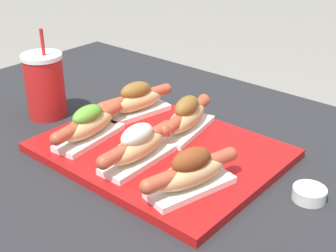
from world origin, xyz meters
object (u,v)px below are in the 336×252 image
hot_dog_2 (191,172)px  sauce_bowl (309,193)px  hot_dog_0 (88,125)px  hot_dog_4 (185,116)px  hot_dog_1 (137,146)px  drink_cup (45,85)px  hot_dog_3 (136,100)px  serving_tray (162,151)px

hot_dog_2 → sauce_bowl: bearing=40.0°
hot_dog_0 → sauce_bowl: size_ratio=3.47×
hot_dog_0 → hot_dog_2: hot_dog_2 is taller
hot_dog_4 → sauce_bowl: hot_dog_4 is taller
hot_dog_1 → hot_dog_4: 0.16m
drink_cup → hot_dog_2: bearing=-5.9°
hot_dog_0 → hot_dog_3: bearing=94.9°
hot_dog_0 → sauce_bowl: hot_dog_0 is taller
hot_dog_4 → drink_cup: (-0.32, -0.12, 0.02)m
serving_tray → hot_dog_3: size_ratio=2.29×
serving_tray → hot_dog_4: 0.10m
sauce_bowl → hot_dog_2: bearing=-140.0°
hot_dog_1 → hot_dog_2: 0.13m
serving_tray → drink_cup: 0.34m
hot_dog_3 → sauce_bowl: bearing=-3.8°
hot_dog_1 → sauce_bowl: size_ratio=3.49×
serving_tray → drink_cup: bearing=-174.3°
hot_dog_1 → hot_dog_3: (-0.15, 0.15, 0.00)m
serving_tray → drink_cup: drink_cup is taller
hot_dog_2 → sauce_bowl: hot_dog_2 is taller
hot_dog_3 → drink_cup: drink_cup is taller
hot_dog_2 → hot_dog_3: 0.33m
hot_dog_0 → hot_dog_3: size_ratio=1.01×
hot_dog_1 → sauce_bowl: bearing=23.2°
serving_tray → hot_dog_3: bearing=151.5°
hot_dog_1 → hot_dog_2: hot_dog_2 is taller
hot_dog_3 → serving_tray: bearing=-28.5°
hot_dog_4 → hot_dog_0: bearing=-128.7°
hot_dog_1 → drink_cup: size_ratio=0.96×
hot_dog_1 → hot_dog_4: hot_dog_4 is taller
hot_dog_2 → sauce_bowl: 0.21m
hot_dog_3 → sauce_bowl: 0.44m
hot_dog_2 → hot_dog_1: bearing=176.7°
hot_dog_3 → hot_dog_4: bearing=2.2°
hot_dog_2 → hot_dog_3: bearing=150.5°
hot_dog_1 → hot_dog_2: size_ratio=1.03×
hot_dog_1 → hot_dog_3: bearing=134.7°
hot_dog_1 → hot_dog_2: bearing=-3.3°
hot_dog_1 → hot_dog_3: size_ratio=1.02×
hot_dog_0 → drink_cup: (-0.20, 0.04, 0.02)m
hot_dog_3 → hot_dog_4: hot_dog_4 is taller
hot_dog_0 → drink_cup: size_ratio=0.95×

